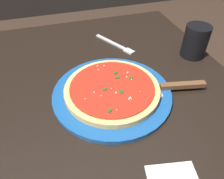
% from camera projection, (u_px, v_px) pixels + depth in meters
% --- Properties ---
extents(restaurant_table, '(1.06, 0.84, 0.76)m').
position_uv_depth(restaurant_table, '(105.00, 135.00, 0.68)').
color(restaurant_table, black).
rests_on(restaurant_table, ground_plane).
extents(serving_plate, '(0.33, 0.33, 0.01)m').
position_uv_depth(serving_plate, '(112.00, 93.00, 0.61)').
color(serving_plate, '#195199').
rests_on(serving_plate, restaurant_table).
extents(pizza, '(0.26, 0.26, 0.02)m').
position_uv_depth(pizza, '(112.00, 89.00, 0.60)').
color(pizza, '#DBB26B').
rests_on(pizza, serving_plate).
extents(pizza_server, '(0.09, 0.22, 0.01)m').
position_uv_depth(pizza_server, '(169.00, 87.00, 0.61)').
color(pizza_server, silver).
rests_on(pizza_server, serving_plate).
extents(cup_tall_drink, '(0.08, 0.08, 0.11)m').
position_uv_depth(cup_tall_drink, '(195.00, 41.00, 0.73)').
color(cup_tall_drink, black).
rests_on(cup_tall_drink, restaurant_table).
extents(fork, '(0.17, 0.11, 0.00)m').
position_uv_depth(fork, '(116.00, 45.00, 0.81)').
color(fork, silver).
rests_on(fork, restaurant_table).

